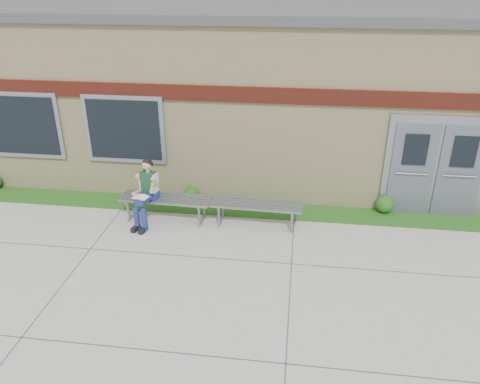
# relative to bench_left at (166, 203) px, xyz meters

# --- Properties ---
(ground) EXTENTS (80.00, 80.00, 0.00)m
(ground) POSITION_rel_bench_left_xyz_m (1.82, -1.93, -0.40)
(ground) COLOR #9E9E99
(ground) RESTS_ON ground
(grass_strip) EXTENTS (16.00, 0.80, 0.02)m
(grass_strip) POSITION_rel_bench_left_xyz_m (1.82, 0.67, -0.39)
(grass_strip) COLOR #175216
(grass_strip) RESTS_ON ground
(school_building) EXTENTS (16.20, 6.22, 4.20)m
(school_building) POSITION_rel_bench_left_xyz_m (1.82, 4.06, 1.70)
(school_building) COLOR beige
(school_building) RESTS_ON ground
(bench_left) EXTENTS (2.03, 0.63, 0.52)m
(bench_left) POSITION_rel_bench_left_xyz_m (0.00, 0.00, 0.00)
(bench_left) COLOR gray
(bench_left) RESTS_ON ground
(bench_right) EXTENTS (1.97, 0.61, 0.51)m
(bench_right) POSITION_rel_bench_left_xyz_m (2.00, 0.00, -0.01)
(bench_right) COLOR gray
(bench_right) RESTS_ON ground
(girl) EXTENTS (0.52, 0.88, 1.45)m
(girl) POSITION_rel_bench_left_xyz_m (-0.35, -0.21, 0.37)
(girl) COLOR navy
(girl) RESTS_ON ground
(shrub_mid) EXTENTS (0.34, 0.34, 0.34)m
(shrub_mid) POSITION_rel_bench_left_xyz_m (0.34, 0.92, -0.21)
(shrub_mid) COLOR #175216
(shrub_mid) RESTS_ON grass_strip
(shrub_east) EXTENTS (0.41, 0.41, 0.41)m
(shrub_east) POSITION_rel_bench_left_xyz_m (4.85, 0.92, -0.18)
(shrub_east) COLOR #175216
(shrub_east) RESTS_ON grass_strip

